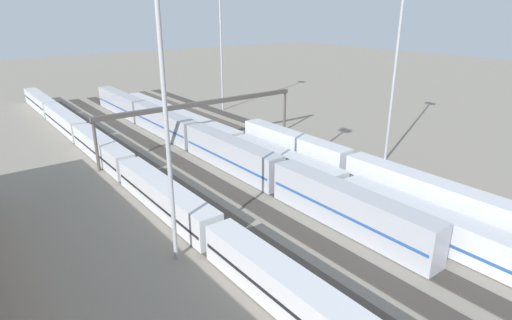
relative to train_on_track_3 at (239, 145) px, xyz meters
The scene contains 17 objects.
ground_plane 3.76m from the train_on_track_3, 128.33° to the left, with size 400.00×400.00×0.00m, color gray.
track_bed_0 15.25m from the train_on_track_3, 97.51° to the right, with size 140.00×2.80×0.12m, color #3D3833.
track_bed_1 10.38m from the train_on_track_3, 101.18° to the right, with size 140.00×2.80×0.12m, color #4C443D.
track_bed_2 5.72m from the train_on_track_3, 111.57° to the right, with size 140.00×2.80×0.12m, color #4C443D.
track_bed_3 2.77m from the train_on_track_3, behind, with size 140.00×2.80×0.12m, color #3D3833.
track_bed_4 5.72m from the train_on_track_3, 111.57° to the left, with size 140.00×2.80×0.12m, color #3D3833.
track_bed_5 10.38m from the train_on_track_3, 101.18° to the left, with size 140.00×2.80×0.12m, color #3D3833.
track_bed_6 15.25m from the train_on_track_3, 97.51° to the left, with size 140.00×2.80×0.12m, color #4C443D.
track_bed_7 20.19m from the train_on_track_3, 95.64° to the left, with size 140.00×2.80×0.12m, color #4C443D.
train_on_track_3 is the anchor object (origin of this frame).
train_on_track_7 20.12m from the train_on_track_3, 83.71° to the left, with size 139.00×3.06×4.40m.
train_on_track_2 21.26m from the train_on_track_3, 166.39° to the right, with size 47.20×3.00×5.00m.
train_on_track_4 8.84m from the train_on_track_3, 34.53° to the left, with size 95.60×3.06×5.00m.
light_mast_0 39.48m from the train_on_track_3, 28.47° to the right, with size 2.80×0.70×29.10m.
light_mast_1 37.27m from the train_on_track_3, 133.31° to the left, with size 2.80×0.70×31.95m.
light_mast_2 30.41m from the train_on_track_3, 132.95° to the right, with size 2.80×0.70×30.18m.
signal_gantry 9.75m from the train_on_track_3, 18.47° to the left, with size 0.70×40.00×8.80m.
Camera 1 is at (-54.98, 37.23, 24.29)m, focal length 29.13 mm.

